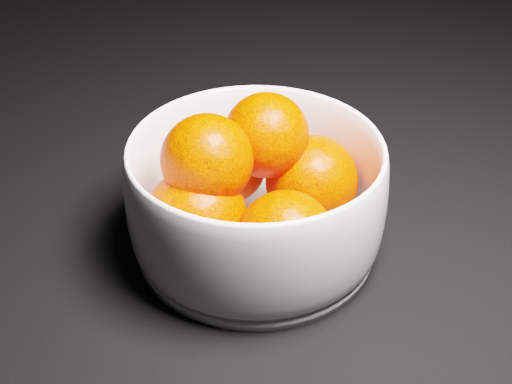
# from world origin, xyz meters

# --- Properties ---
(bowl) EXTENTS (0.19, 0.19, 0.09)m
(bowl) POSITION_xyz_m (-0.25, 0.25, 0.05)
(bowl) COLOR silver
(bowl) RESTS_ON ground
(orange_pile) EXTENTS (0.15, 0.15, 0.11)m
(orange_pile) POSITION_xyz_m (-0.25, 0.25, 0.06)
(orange_pile) COLOR #F82E00
(orange_pile) RESTS_ON bowl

